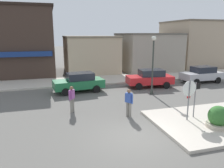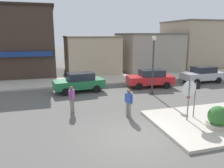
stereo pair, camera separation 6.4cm
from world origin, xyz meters
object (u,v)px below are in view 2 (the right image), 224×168
at_px(parked_car_nearest, 79,82).
at_px(parked_car_second, 150,78).
at_px(stop_sign, 189,95).
at_px(planter, 218,119).
at_px(one_way_sign, 195,96).
at_px(lamp_post, 153,56).
at_px(pedestrian_crossing_far, 129,102).
at_px(parked_car_third, 202,74).
at_px(pedestrian_crossing_near, 72,98).

relative_size(parked_car_nearest, parked_car_second, 1.00).
relative_size(stop_sign, parked_car_nearest, 0.55).
distance_m(planter, parked_car_second, 9.16).
bearing_deg(one_way_sign, parked_car_second, 82.19).
bearing_deg(one_way_sign, lamp_post, 88.54).
xyz_separation_m(parked_car_nearest, parked_car_second, (6.27, -0.09, 0.00)).
bearing_deg(parked_car_second, lamp_post, -112.15).
height_order(lamp_post, parked_car_second, lamp_post).
relative_size(lamp_post, pedestrian_crossing_far, 2.82).
relative_size(parked_car_nearest, parked_car_third, 1.03).
bearing_deg(stop_sign, parked_car_second, 78.42).
distance_m(one_way_sign, pedestrian_crossing_far, 3.59).
xyz_separation_m(one_way_sign, lamp_post, (0.14, 5.40, 1.63)).
height_order(parked_car_second, pedestrian_crossing_far, pedestrian_crossing_far).
bearing_deg(lamp_post, planter, -88.63).
xyz_separation_m(pedestrian_crossing_near, pedestrian_crossing_far, (3.02, -1.61, 0.00)).
height_order(one_way_sign, lamp_post, lamp_post).
xyz_separation_m(planter, parked_car_second, (0.75, 9.12, 0.25)).
distance_m(planter, pedestrian_crossing_near, 7.99).
xyz_separation_m(parked_car_second, pedestrian_crossing_near, (-7.33, -4.62, 0.06)).
height_order(parked_car_third, pedestrian_crossing_far, pedestrian_crossing_far).
height_order(one_way_sign, parked_car_nearest, one_way_sign).
bearing_deg(planter, pedestrian_crossing_near, 145.62).
bearing_deg(pedestrian_crossing_far, parked_car_third, 33.25).
height_order(planter, parked_car_third, parked_car_third).
relative_size(one_way_sign, planter, 1.71).
relative_size(planter, pedestrian_crossing_near, 0.76).
xyz_separation_m(planter, pedestrian_crossing_far, (-3.57, 2.90, 0.31)).
bearing_deg(pedestrian_crossing_far, one_way_sign, -23.30).
distance_m(pedestrian_crossing_near, pedestrian_crossing_far, 3.42).
bearing_deg(pedestrian_crossing_far, parked_car_nearest, 107.20).
bearing_deg(parked_car_nearest, planter, -59.05).
bearing_deg(lamp_post, stop_sign, -97.12).
xyz_separation_m(stop_sign, one_way_sign, (0.57, 0.25, -0.19)).
relative_size(planter, parked_car_third, 0.30).
bearing_deg(one_way_sign, parked_car_nearest, 124.07).
height_order(one_way_sign, pedestrian_crossing_far, one_way_sign).
relative_size(planter, pedestrian_crossing_far, 0.76).
bearing_deg(parked_car_third, lamp_post, -158.80).
bearing_deg(pedestrian_crossing_near, stop_sign, -29.73).
relative_size(one_way_sign, parked_car_third, 0.52).
bearing_deg(parked_car_nearest, one_way_sign, -55.93).
bearing_deg(stop_sign, planter, -55.02).
relative_size(planter, lamp_post, 0.27).
bearing_deg(stop_sign, lamp_post, 82.88).
relative_size(stop_sign, pedestrian_crossing_near, 1.43).
relative_size(parked_car_nearest, pedestrian_crossing_near, 2.59).
height_order(planter, pedestrian_crossing_near, pedestrian_crossing_near).
height_order(lamp_post, parked_car_third, lamp_post).
bearing_deg(lamp_post, parked_car_third, 21.20).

